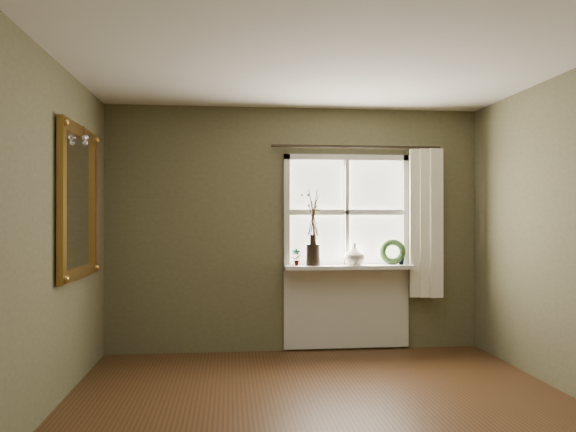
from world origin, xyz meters
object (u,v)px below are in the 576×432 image
Objects in this scene: cream_vase at (354,254)px; gilt_mirror at (79,202)px; dark_jug at (313,255)px; wreath at (393,255)px.

gilt_mirror is at bearing -159.04° from cream_vase.
cream_vase is 0.18× the size of gilt_mirror.
dark_jug is 0.98× the size of cream_vase.
dark_jug is 0.82× the size of wreath.
dark_jug is 0.44m from cream_vase.
gilt_mirror is (-3.00, -1.03, 0.53)m from wreath.
dark_jug is at bearing -158.63° from wreath.
dark_jug is 2.41m from gilt_mirror.
dark_jug is 0.18× the size of gilt_mirror.
cream_vase reaches higher than dark_jug.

